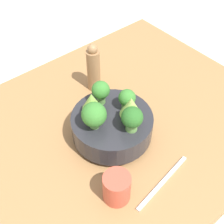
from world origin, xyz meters
TOP-DOWN VIEW (x-y plane):
  - ground_plane at (0.00, 0.00)m, footprint 6.00×6.00m
  - table at (0.00, 0.00)m, footprint 1.05×0.74m
  - bowl at (0.02, -0.03)m, footprint 0.22×0.22m
  - broccoli_floret_front at (0.04, -0.09)m, footprint 0.05×0.05m
  - romanesco_piece_far at (-0.01, 0.01)m, footprint 0.05×0.05m
  - broccoli_floret_right at (0.08, -0.03)m, footprint 0.05×0.05m
  - broccoli_floret_back at (0.04, 0.03)m, footprint 0.05×0.05m
  - broccoli_floret_left at (-0.03, -0.03)m, footprint 0.06×0.06m
  - romanesco_piece_near at (0.05, -0.07)m, footprint 0.06×0.06m
  - cup at (-0.09, -0.18)m, footprint 0.07×0.07m
  - pepper_mill at (0.11, 0.16)m, footprint 0.04×0.04m
  - fork at (0.02, -0.23)m, footprint 0.20×0.04m

SIDE VIEW (x-z plane):
  - ground_plane at x=0.00m, z-range 0.00..0.00m
  - table at x=0.00m, z-range 0.00..0.03m
  - fork at x=0.02m, z-range 0.03..0.04m
  - cup at x=-0.09m, z-range 0.03..0.11m
  - bowl at x=0.02m, z-range 0.04..0.11m
  - pepper_mill at x=0.11m, z-range 0.03..0.19m
  - broccoli_floret_right at x=0.08m, z-range 0.11..0.17m
  - broccoli_floret_front at x=0.04m, z-range 0.11..0.18m
  - broccoli_floret_back at x=0.04m, z-range 0.12..0.19m
  - broccoli_floret_left at x=-0.03m, z-range 0.11..0.19m
  - romanesco_piece_far at x=-0.01m, z-range 0.12..0.19m
  - romanesco_piece_near at x=0.05m, z-range 0.12..0.20m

